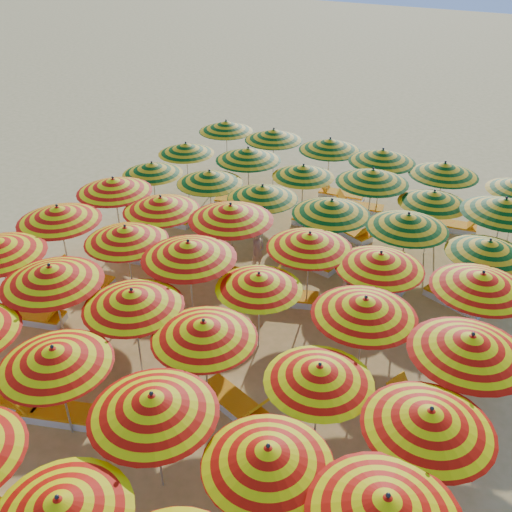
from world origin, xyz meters
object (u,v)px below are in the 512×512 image
umbrella_22 (365,307)px  lounger_18 (491,353)px  lounger_19 (171,219)px  umbrella_8 (54,357)px  umbrella_23 (471,345)px  umbrella_36 (186,148)px  umbrella_42 (226,126)px  umbrella_18 (58,214)px  umbrella_30 (152,168)px  lounger_10 (79,355)px  umbrella_46 (444,169)px  beachgoer_a (258,251)px  umbrella_19 (126,234)px  lounger_14 (422,415)px  umbrella_43 (274,135)px  umbrella_13 (51,274)px  umbrella_26 (231,212)px  umbrella_27 (310,241)px  umbrella_31 (210,177)px  lounger_28 (358,207)px  lounger_5 (7,398)px  umbrella_10 (268,456)px  lounger_13 (328,375)px  lounger_9 (35,316)px  lounger_11 (235,403)px  lounger_22 (456,300)px  umbrella_38 (303,171)px  lounger_29 (452,226)px  umbrella_29 (482,281)px  lounger_15 (152,258)px  lounger_12 (84,279)px  lounger_20 (310,260)px  umbrella_28 (380,261)px  lounger_27 (340,195)px  lounger_17 (286,297)px  umbrella_41 (505,206)px  umbrella_3 (60,507)px  umbrella_20 (189,250)px  umbrella_35 (489,248)px  lounger_24 (318,221)px  umbrella_11 (386,507)px  lounger_6 (56,412)px  umbrella_16 (319,374)px  umbrella_21 (259,281)px  umbrella_9 (153,404)px  beachgoer_b (352,288)px  umbrella_37 (248,154)px  umbrella_34 (408,221)px  lounger_26 (509,275)px  umbrella_14 (132,299)px  lounger_25 (350,232)px  umbrella_17 (430,419)px

umbrella_22 → lounger_18: (2.60, 2.41, -2.03)m
lounger_19 → umbrella_8: bearing=-70.1°
umbrella_23 → umbrella_36: 13.39m
umbrella_42 → umbrella_18: bearing=-89.2°
umbrella_30 → lounger_10: size_ratio=1.26×
umbrella_46 → beachgoer_a: size_ratio=1.88×
umbrella_19 → lounger_19: umbrella_19 is taller
lounger_14 → umbrella_43: bearing=-26.2°
umbrella_13 → umbrella_26: umbrella_26 is taller
umbrella_27 → umbrella_31: (-4.67, 2.37, -0.08)m
lounger_28 → lounger_5: bearing=63.4°
umbrella_10 → beachgoer_a: bearing=120.2°
umbrella_19 → lounger_13: (6.14, -0.34, -1.96)m
lounger_9 → lounger_10: size_ratio=1.05×
lounger_11 → lounger_18: 6.50m
lounger_22 → lounger_9: bearing=-128.4°
umbrella_38 → umbrella_43: bearing=134.8°
lounger_11 → lounger_29: (2.29, 10.80, 0.00)m
umbrella_29 → lounger_15: (-9.52, -0.39, -2.00)m
umbrella_18 → lounger_12: 2.12m
lounger_10 → lounger_13: (5.62, 2.35, 0.00)m
umbrella_19 → lounger_20: umbrella_19 is taller
umbrella_28 → lounger_27: bearing=118.0°
lounger_5 → lounger_17: bearing=-130.5°
lounger_15 → umbrella_28: bearing=-11.6°
umbrella_13 → umbrella_41: umbrella_41 is taller
umbrella_10 → lounger_10: bearing=163.9°
umbrella_3 → umbrella_10: size_ratio=1.08×
umbrella_13 → umbrella_20: (2.18, 2.47, 0.02)m
umbrella_28 → lounger_29: size_ratio=1.50×
umbrella_35 → lounger_24: size_ratio=1.47×
umbrella_11 → lounger_6: bearing=178.4°
umbrella_35 → lounger_13: bearing=-118.6°
umbrella_16 → lounger_12: umbrella_16 is taller
umbrella_21 → umbrella_43: umbrella_43 is taller
umbrella_9 → beachgoer_b: bearing=81.3°
umbrella_41 → umbrella_16: bearing=-102.6°
umbrella_37 → lounger_22: umbrella_37 is taller
umbrella_34 → lounger_26: (2.80, 1.96, -1.99)m
beachgoer_a → lounger_6: bearing=-171.6°
lounger_22 → umbrella_42: bearing=174.1°
lounger_5 → lounger_15: 6.45m
umbrella_43 → umbrella_18: bearing=-102.9°
umbrella_27 → umbrella_34: (1.93, 2.29, 0.01)m
lounger_20 → lounger_12: bearing=49.0°
umbrella_29 → lounger_19: size_ratio=1.55×
umbrella_14 → lounger_25: 9.17m
umbrella_17 → umbrella_26: bearing=145.2°
umbrella_36 → umbrella_27: bearing=-31.8°
umbrella_10 → beachgoer_a: 8.87m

